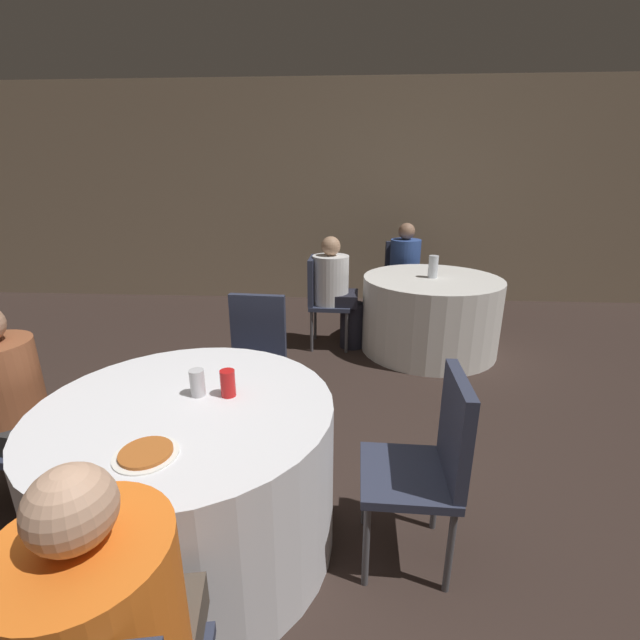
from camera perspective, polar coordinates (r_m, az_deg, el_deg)
ground_plane at (r=2.32m, az=-15.62°, el=-27.80°), size 16.00×16.00×0.00m
wall_back at (r=5.92m, az=-2.85°, el=16.26°), size 16.00×0.06×2.80m
table_near at (r=2.15m, az=-16.59°, el=-19.26°), size 1.28×1.28×0.73m
table_far at (r=4.33m, az=14.41°, el=0.76°), size 1.31×1.31×0.73m
chair_near_north at (r=2.91m, az=-8.60°, el=-4.03°), size 0.43×0.43×0.91m
chair_near_east at (r=1.95m, az=14.60°, el=-17.09°), size 0.42×0.41×0.91m
chair_far_north at (r=5.27m, az=10.86°, el=6.21°), size 0.45×0.46×0.91m
chair_far_west at (r=4.23m, az=0.13°, el=3.47°), size 0.42×0.41×0.91m
person_floral_shirt at (r=2.55m, az=-35.24°, el=-10.23°), size 0.51×0.38×1.12m
person_white_shirt at (r=4.21m, az=2.34°, el=3.79°), size 0.52×0.35×1.11m
person_blue_shirt at (r=5.11m, az=11.36°, el=6.26°), size 0.38×0.51×1.14m
pizza_plate_near at (r=1.68m, az=-22.18°, el=-16.14°), size 0.23×0.23×0.02m
soda_can_silver at (r=1.98m, az=-16.07°, el=-8.04°), size 0.07×0.07×0.12m
soda_can_red at (r=1.95m, az=-12.19°, el=-8.24°), size 0.07×0.07×0.12m
bottle_far at (r=4.21m, az=14.85°, el=6.89°), size 0.09×0.09×0.21m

